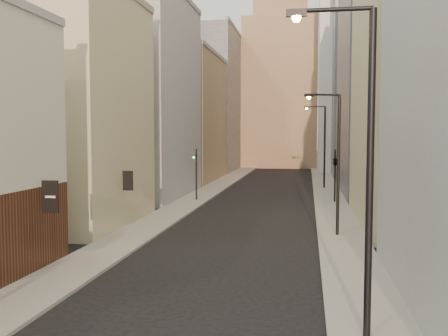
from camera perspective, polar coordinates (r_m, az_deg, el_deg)
sidewalk_left at (r=63.33m, az=-0.35°, el=-1.84°), size 3.00×140.00×0.15m
sidewalk_right at (r=62.44m, az=11.49°, el=-2.00°), size 3.00×140.00×0.15m
left_bldg_beige at (r=36.91m, az=-16.82°, el=6.14°), size 8.00×12.00×16.00m
left_bldg_grey at (r=51.83m, az=-8.93°, el=7.81°), size 8.00×16.00×20.00m
left_bldg_tan at (r=69.05m, az=-4.16°, el=5.64°), size 8.00×18.00×17.00m
left_bldg_wingrid at (r=88.75m, az=-1.09°, el=7.54°), size 8.00×20.00×24.00m
right_bldg_beige at (r=38.01m, az=21.42°, el=8.99°), size 8.00×16.00×20.00m
right_bldg_wingrid at (r=57.95m, az=17.37°, el=10.25°), size 8.00×20.00×26.00m
highrise at (r=88.26m, az=19.00°, el=16.31°), size 21.00×23.00×51.20m
clock_tower at (r=99.83m, az=6.53°, el=10.37°), size 14.00×14.00×44.90m
white_tower at (r=86.11m, az=13.52°, el=11.96°), size 8.00×8.00×41.50m
streetlamp_near at (r=15.80m, az=15.42°, el=1.61°), size 2.70×0.27×10.31m
streetlamp_mid at (r=31.67m, az=12.57°, el=1.34°), size 2.24×0.95×8.92m
streetlamp_far at (r=59.30m, az=11.19°, el=2.96°), size 2.53×0.54×9.67m
traffic_light_left at (r=47.77m, az=-3.19°, el=0.45°), size 0.56×0.46×5.00m
traffic_light_right at (r=47.19m, az=12.59°, el=0.68°), size 0.73×0.73×5.00m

